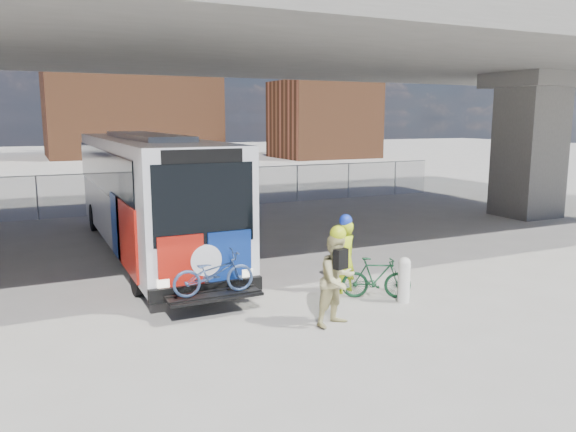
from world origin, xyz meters
TOP-DOWN VIEW (x-y plane):
  - ground at (0.00, 0.00)m, footprint 160.00×160.00m
  - bus at (-2.00, 4.37)m, footprint 2.67×12.90m
  - overpass at (0.00, 4.00)m, footprint 40.00×16.00m
  - chainlink_fence at (0.00, 12.00)m, footprint 30.00×0.06m
  - brick_buildings at (1.23, 48.23)m, footprint 54.00×22.00m
  - smokestack at (14.00, 55.00)m, footprint 2.20×2.20m
  - bollard at (2.20, -3.18)m, footprint 0.28×0.28m
  - cyclist_hivis at (1.37, -1.96)m, footprint 0.74×0.60m
  - cyclist_tan at (0.09, -3.76)m, footprint 1.08×0.94m
  - bike_parked at (1.80, -2.66)m, footprint 1.64×1.16m

SIDE VIEW (x-z plane):
  - ground at x=0.00m, z-range 0.00..0.00m
  - bike_parked at x=1.80m, z-range 0.00..0.97m
  - bollard at x=2.20m, z-range 0.04..1.09m
  - cyclist_hivis at x=1.37m, z-range -0.04..1.88m
  - cyclist_tan at x=0.09m, z-range -0.06..2.00m
  - chainlink_fence at x=0.00m, z-range -13.58..16.42m
  - bus at x=-2.00m, z-range 0.26..3.95m
  - brick_buildings at x=1.23m, z-range -0.58..11.42m
  - overpass at x=0.00m, z-range 2.57..10.52m
  - smokestack at x=14.00m, z-range 0.00..25.00m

